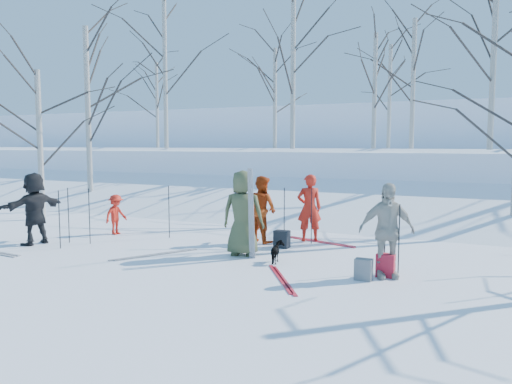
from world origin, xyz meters
The scene contains 37 objects.
ground centered at (0.00, 0.00, 0.00)m, with size 120.00×120.00×0.00m, color white.
snow_ramp centered at (0.00, 7.00, 0.15)m, with size 70.00×9.50×1.40m, color white.
snow_plateau centered at (0.00, 17.00, 1.00)m, with size 70.00×18.00×2.20m, color white.
far_hill centered at (0.00, 38.00, 2.00)m, with size 90.00×30.00×6.00m, color white.
skier_olive_center centered at (0.08, 0.69, 0.92)m, with size 0.90×0.59×1.84m, color #414A2C.
skier_red_north centered at (0.83, 2.80, 0.83)m, with size 0.60×0.40×1.66m, color red.
skier_redor_behind centered at (-0.17, 2.19, 0.81)m, with size 0.79×0.62×1.63m, color #B2360D.
skier_red_seated centered at (-4.11, 1.47, 0.53)m, with size 0.68×0.39×1.06m, color red.
skier_cream_east centered at (3.21, 0.20, 0.86)m, with size 1.00×0.42×1.71m, color beige.
skier_grey_west centered at (-4.96, -0.39, 0.86)m, with size 1.60×0.51×1.72m, color black.
dog centered at (1.02, 0.37, 0.22)m, with size 0.24×0.52×0.44m, color black.
upright_ski_left centered at (0.35, 0.48, 0.95)m, with size 0.07×0.02×1.90m, color silver.
upright_ski_right centered at (0.42, 0.45, 0.95)m, with size 0.07×0.02×1.90m, color silver.
ski_pair_a centered at (-1.65, -0.12, 0.01)m, with size 1.10×1.76×0.02m, color silver, non-canonical shape.
ski_pair_b centered at (1.59, -0.74, 0.01)m, with size 1.22×1.69×0.02m, color red, non-canonical shape.
ski_pair_d centered at (1.15, 2.80, 0.01)m, with size 1.88×0.74×0.02m, color red, non-canonical shape.
ski_pole_a centered at (3.12, 0.53, 0.67)m, with size 0.02×0.02×1.34m, color black.
ski_pole_b centered at (0.98, 2.54, 0.67)m, with size 0.02×0.02×1.34m, color black.
ski_pole_c centered at (-2.55, 1.67, 0.67)m, with size 0.02×0.02×1.34m, color black.
ski_pole_d centered at (-4.04, -0.49, 0.67)m, with size 0.02×0.02×1.34m, color black.
ski_pole_e centered at (-3.81, 0.21, 0.67)m, with size 0.02×0.02×1.34m, color black.
ski_pole_f centered at (-4.37, 0.09, 0.67)m, with size 0.02×0.02×1.34m, color black.
ski_pole_g centered at (3.43, 0.21, 0.67)m, with size 0.02×0.02×1.34m, color black.
ski_pole_h centered at (0.35, 2.36, 0.67)m, with size 0.02×0.02×1.34m, color black.
backpack_red centered at (3.20, 0.25, 0.21)m, with size 0.32×0.22×0.42m, color #AF1A2C.
backpack_grey centered at (2.89, -0.14, 0.19)m, with size 0.30×0.20×0.38m, color slate.
backpack_dark centered at (0.52, 1.80, 0.20)m, with size 0.34×0.24×0.40m, color black.
birch_plateau_a centered at (0.45, 11.50, 4.48)m, with size 3.79×3.79×4.56m, color silver, non-canonical shape.
birch_plateau_c centered at (4.71, 10.03, 5.39)m, with size 5.07×5.07×6.39m, color silver, non-canonical shape.
birch_plateau_d centered at (-9.45, 11.18, 5.78)m, with size 5.61×5.61×7.16m, color silver, non-canonical shape.
birch_plateau_e centered at (1.79, 12.43, 4.80)m, with size 4.24×4.24×5.19m, color silver, non-canonical shape.
birch_plateau_h centered at (0.16, 16.11, 4.68)m, with size 4.07×4.07×4.95m, color silver, non-canonical shape.
birch_plateau_i centered at (-4.21, 12.26, 4.44)m, with size 3.74×3.74×4.48m, color silver, non-canonical shape.
birch_plateau_j centered at (-2.61, 10.40, 5.22)m, with size 4.83×4.83×6.04m, color silver, non-canonical shape.
birch_plateau_k centered at (-11.57, 13.34, 4.45)m, with size 3.76×3.76×4.51m, color silver, non-canonical shape.
birch_edge_a centered at (-8.04, 2.53, 2.35)m, with size 3.88×3.88×4.69m, color silver, non-canonical shape.
birch_edge_d centered at (-9.30, 5.93, 3.42)m, with size 5.39×5.39×6.84m, color silver, non-canonical shape.
Camera 1 is at (4.91, -8.72, 2.40)m, focal length 35.00 mm.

